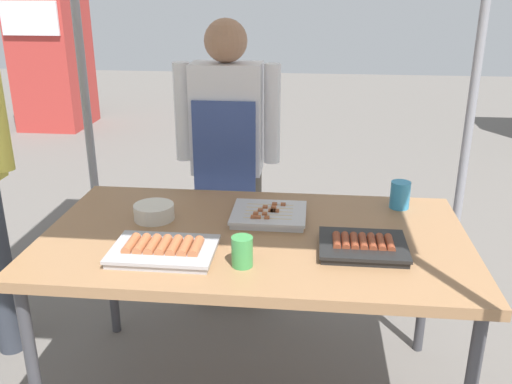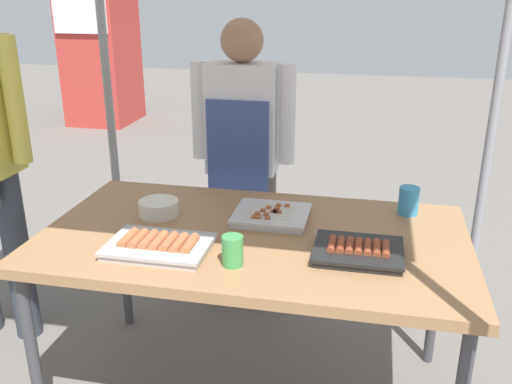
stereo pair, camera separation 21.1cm
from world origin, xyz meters
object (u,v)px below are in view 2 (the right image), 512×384
tray_meat_skewers (271,215)px  tray_grilled_sausages (159,245)px  drink_cup_by_wok (233,251)px  stall_table (253,246)px  neighbor_stall_right (101,56)px  vendor_woman (243,147)px  condiment_bowl (159,208)px  tray_pork_links (358,251)px  drink_cup_near_edge (409,201)px

tray_meat_skewers → tray_grilled_sausages: bearing=-132.9°
tray_meat_skewers → drink_cup_by_wok: bearing=-97.8°
stall_table → neighbor_stall_right: neighbor_stall_right is taller
tray_grilled_sausages → vendor_woman: (0.08, 0.94, 0.10)m
tray_grilled_sausages → tray_meat_skewers: (0.34, 0.36, -0.01)m
stall_table → tray_grilled_sausages: (-0.29, -0.21, 0.07)m
stall_table → vendor_woman: (-0.21, 0.73, 0.18)m
condiment_bowl → neighbor_stall_right: 5.04m
condiment_bowl → drink_cup_by_wok: bearing=-41.5°
drink_cup_by_wok → neighbor_stall_right: neighbor_stall_right is taller
condiment_bowl → vendor_woman: vendor_woman is taller
stall_table → vendor_woman: bearing=106.3°
tray_pork_links → neighbor_stall_right: (-3.27, 4.60, 0.03)m
tray_pork_links → tray_meat_skewers: bearing=144.4°
vendor_woman → neighbor_stall_right: size_ratio=0.93×
stall_table → tray_grilled_sausages: size_ratio=4.44×
condiment_bowl → drink_cup_by_wok: drink_cup_by_wok is taller
tray_grilled_sausages → vendor_woman: bearing=85.0°
tray_grilled_sausages → neighbor_stall_right: (-2.58, 4.71, 0.03)m
tray_pork_links → vendor_woman: (-0.61, 0.83, 0.10)m
condiment_bowl → drink_cup_near_edge: size_ratio=1.40×
stall_table → neighbor_stall_right: bearing=122.6°
tray_grilled_sausages → drink_cup_near_edge: drink_cup_near_edge is taller
condiment_bowl → tray_pork_links: bearing=-14.0°
drink_cup_near_edge → neighbor_stall_right: (-3.45, 4.17, -0.00)m
drink_cup_near_edge → vendor_woman: bearing=152.9°
tray_pork_links → drink_cup_by_wok: drink_cup_by_wok is taller
tray_grilled_sausages → condiment_bowl: condiment_bowl is taller
tray_meat_skewers → vendor_woman: 0.64m
tray_pork_links → vendor_woman: size_ratio=0.21×
tray_meat_skewers → vendor_woman: vendor_woman is taller
tray_meat_skewers → drink_cup_near_edge: 0.57m
drink_cup_near_edge → vendor_woman: (-0.79, 0.40, 0.07)m
condiment_bowl → neighbor_stall_right: neighbor_stall_right is taller
tray_pork_links → drink_cup_near_edge: drink_cup_near_edge is taller
tray_meat_skewers → tray_pork_links: size_ratio=0.97×
tray_grilled_sausages → neighbor_stall_right: 5.37m
drink_cup_by_wok → drink_cup_near_edge: bearing=44.4°
tray_pork_links → condiment_bowl: size_ratio=1.91×
drink_cup_by_wok → tray_grilled_sausages: bearing=171.0°
drink_cup_near_edge → drink_cup_by_wok: (-0.59, -0.58, -0.00)m
tray_pork_links → drink_cup_near_edge: (0.18, 0.43, 0.04)m
tray_grilled_sausages → tray_meat_skewers: bearing=47.1°
drink_cup_near_edge → tray_grilled_sausages: bearing=-148.4°
stall_table → drink_cup_by_wok: bearing=-93.1°
vendor_woman → tray_pork_links: bearing=126.2°
tray_pork_links → vendor_woman: vendor_woman is taller
tray_grilled_sausages → stall_table: bearing=35.9°
tray_meat_skewers → vendor_woman: bearing=113.7°
tray_meat_skewers → condiment_bowl: size_ratio=1.84×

